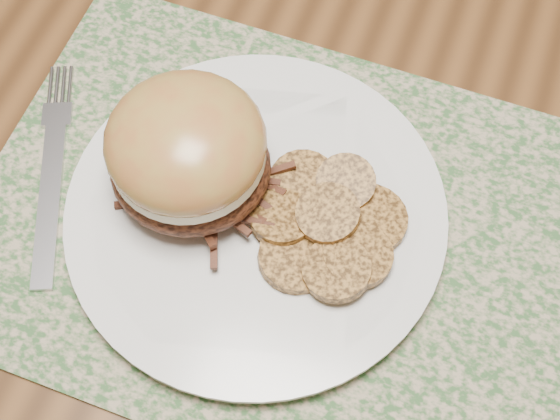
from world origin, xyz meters
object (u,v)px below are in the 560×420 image
object	(u,v)px
dining_table	(283,13)
pork_sandwich	(188,153)
dinner_plate	(256,214)
fork	(52,169)

from	to	relation	value
dining_table	pork_sandwich	size ratio (longest dim) A/B	10.68
pork_sandwich	dining_table	bearing A→B (deg)	78.59
dining_table	pork_sandwich	bearing A→B (deg)	-84.81
dining_table	pork_sandwich	world-z (taller)	pork_sandwich
dinner_plate	fork	size ratio (longest dim) A/B	1.41
dining_table	dinner_plate	distance (m)	0.28
dining_table	dinner_plate	bearing A→B (deg)	-73.99
dinner_plate	pork_sandwich	xyz separation A→B (m)	(-0.05, 0.01, 0.05)
pork_sandwich	fork	world-z (taller)	pork_sandwich
dining_table	pork_sandwich	xyz separation A→B (m)	(0.02, -0.25, 0.14)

